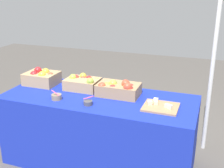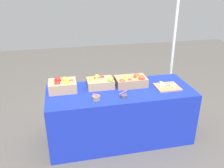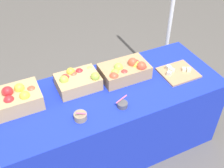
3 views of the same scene
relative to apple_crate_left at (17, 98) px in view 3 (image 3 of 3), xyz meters
The scene contains 9 objects.
ground_plane 1.11m from the apple_crate_left, 10.65° to the right, with size 10.00×10.00×0.00m, color #56514C.
table 0.87m from the apple_crate_left, 10.65° to the right, with size 1.90×0.76×0.74m, color #192DB7.
apple_crate_left is the anchor object (origin of this frame).
apple_crate_middle 0.49m from the apple_crate_left, ahead, with size 0.35×0.25×0.16m.
apple_crate_right 0.91m from the apple_crate_left, ahead, with size 0.41×0.26×0.17m.
cutting_board_front 1.37m from the apple_crate_left, ahead, with size 0.31×0.28×0.06m.
sample_bowl_near 0.80m from the apple_crate_left, 26.38° to the right, with size 0.10×0.08×0.09m.
sample_bowl_mid 0.51m from the apple_crate_left, 41.68° to the right, with size 0.10×0.10×0.10m.
tent_pole 1.83m from the apple_crate_left, 16.53° to the left, with size 0.04×0.04×1.96m, color white.
Camera 3 is at (-0.74, -1.57, 2.26)m, focal length 44.47 mm.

